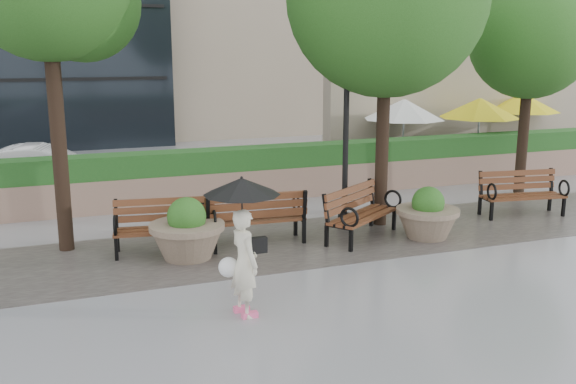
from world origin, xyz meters
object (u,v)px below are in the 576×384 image
object	(u,v)px
lamppost	(346,144)
car_right	(43,167)
bench_2	(254,228)
planter_left	(187,235)
planter_right	(427,218)
bench_3	(362,223)
bench_4	(521,203)
pedestrian	(243,233)
bench_1	(166,238)

from	to	relation	value
lamppost	car_right	xyz separation A→B (m)	(-6.11, 6.40, -1.22)
car_right	bench_2	bearing A→B (deg)	-138.15
planter_left	planter_right	world-z (taller)	planter_left
bench_3	planter_right	size ratio (longest dim) A/B	1.59
bench_4	car_right	bearing A→B (deg)	154.73
pedestrian	planter_left	bearing A→B (deg)	-5.83
planter_left	pedestrian	distance (m)	2.93
bench_2	planter_right	size ratio (longest dim) A/B	1.62
lamppost	planter_right	bearing A→B (deg)	-47.71
bench_2	planter_left	bearing A→B (deg)	21.00
pedestrian	car_right	bearing A→B (deg)	4.19
bench_2	lamppost	distance (m)	2.73
bench_3	lamppost	distance (m)	1.77
planter_right	car_right	xyz separation A→B (m)	(-7.34, 7.76, 0.19)
planter_left	lamppost	bearing A→B (deg)	14.49
planter_left	car_right	bearing A→B (deg)	108.57
bench_1	bench_2	bearing A→B (deg)	8.17
bench_2	planter_right	xyz separation A→B (m)	(3.45, -0.85, 0.10)
bench_4	bench_3	bearing A→B (deg)	-167.07
planter_left	car_right	size ratio (longest dim) A/B	0.37
bench_4	pedestrian	distance (m)	8.36
bench_2	bench_3	world-z (taller)	bench_2
bench_3	pedestrian	xyz separation A→B (m)	(-3.36, -2.86, 0.92)
planter_left	planter_right	xyz separation A→B (m)	(4.87, -0.41, -0.03)
bench_1	pedestrian	world-z (taller)	pedestrian
planter_right	bench_2	bearing A→B (deg)	166.12
planter_left	pedestrian	bearing A→B (deg)	-85.08
bench_1	pedestrian	xyz separation A→B (m)	(0.56, -3.27, 0.93)
bench_1	bench_4	xyz separation A→B (m)	(8.23, -0.09, 0.00)
planter_right	pedestrian	size ratio (longest dim) A/B	0.63
car_right	pedestrian	bearing A→B (deg)	-152.63
bench_1	planter_right	bearing A→B (deg)	-0.87
bench_1	bench_3	bearing A→B (deg)	2.59
planter_left	car_right	distance (m)	7.75
lamppost	pedestrian	distance (m)	5.10
planter_left	bench_3	bearing A→B (deg)	0.67
bench_2	bench_4	size ratio (longest dim) A/B	1.03
planter_right	bench_3	bearing A→B (deg)	160.37
bench_1	bench_2	distance (m)	1.74
bench_1	planter_left	xyz separation A→B (m)	(0.32, -0.46, 0.15)
bench_1	planter_right	size ratio (longest dim) A/B	1.55
bench_3	planter_left	xyz separation A→B (m)	(-3.61, -0.04, 0.14)
car_right	pedestrian	size ratio (longest dim) A/B	1.85
bench_3	planter_right	distance (m)	1.35
bench_4	planter_right	size ratio (longest dim) A/B	1.57
bench_2	planter_left	size ratio (longest dim) A/B	1.50
bench_2	car_right	world-z (taller)	car_right
bench_1	bench_4	distance (m)	8.23
bench_2	bench_1	bearing A→B (deg)	3.28
bench_1	planter_left	size ratio (longest dim) A/B	1.44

